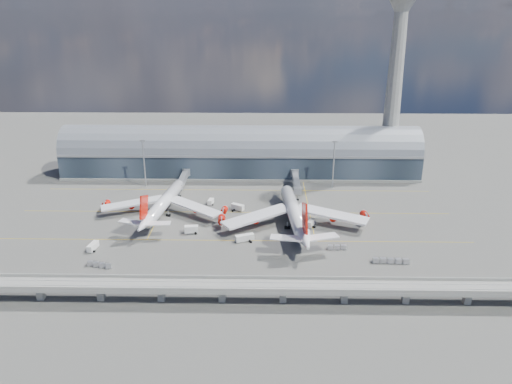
{
  "coord_description": "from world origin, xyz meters",
  "views": [
    {
      "loc": [
        13.68,
        -195.92,
        91.36
      ],
      "look_at": [
        10.01,
        10.0,
        14.0
      ],
      "focal_mm": 35.0,
      "sensor_mm": 36.0,
      "label": 1
    }
  ],
  "objects_px": {
    "service_truck_2": "(245,238)",
    "service_truck_3": "(311,223)",
    "service_truck_1": "(191,229)",
    "control_tower": "(395,82)",
    "airliner_right": "(294,214)",
    "cargo_train_0": "(99,265)",
    "cargo_train_1": "(391,261)",
    "floodlight_mast_left": "(144,162)",
    "cargo_train_2": "(337,247)",
    "service_truck_4": "(211,202)",
    "airliner_left": "(163,204)",
    "service_truck_5": "(238,207)",
    "service_truck_0": "(93,246)",
    "floodlight_mast_right": "(334,163)"
  },
  "relations": [
    {
      "from": "service_truck_4",
      "to": "cargo_train_2",
      "type": "height_order",
      "value": "service_truck_4"
    },
    {
      "from": "control_tower",
      "to": "service_truck_3",
      "type": "distance_m",
      "value": 105.71
    },
    {
      "from": "airliner_left",
      "to": "service_truck_5",
      "type": "bearing_deg",
      "value": 16.82
    },
    {
      "from": "floodlight_mast_left",
      "to": "airliner_left",
      "type": "bearing_deg",
      "value": -66.37
    },
    {
      "from": "service_truck_3",
      "to": "cargo_train_1",
      "type": "distance_m",
      "value": 43.01
    },
    {
      "from": "service_truck_4",
      "to": "service_truck_5",
      "type": "bearing_deg",
      "value": -18.19
    },
    {
      "from": "service_truck_1",
      "to": "service_truck_5",
      "type": "xyz_separation_m",
      "value": [
        18.43,
        25.58,
        -0.13
      ]
    },
    {
      "from": "service_truck_5",
      "to": "cargo_train_0",
      "type": "distance_m",
      "value": 73.87
    },
    {
      "from": "service_truck_0",
      "to": "service_truck_5",
      "type": "relative_size",
      "value": 1.04
    },
    {
      "from": "service_truck_3",
      "to": "service_truck_1",
      "type": "bearing_deg",
      "value": -147.13
    },
    {
      "from": "control_tower",
      "to": "cargo_train_0",
      "type": "xyz_separation_m",
      "value": [
        -132.56,
        -116.17,
        -50.77
      ]
    },
    {
      "from": "floodlight_mast_right",
      "to": "airliner_left",
      "type": "distance_m",
      "value": 91.99
    },
    {
      "from": "control_tower",
      "to": "cargo_train_0",
      "type": "relative_size",
      "value": 10.23
    },
    {
      "from": "service_truck_1",
      "to": "service_truck_3",
      "type": "relative_size",
      "value": 0.98
    },
    {
      "from": "airliner_right",
      "to": "floodlight_mast_right",
      "type": "bearing_deg",
      "value": 60.36
    },
    {
      "from": "service_truck_2",
      "to": "cargo_train_0",
      "type": "bearing_deg",
      "value": 90.61
    },
    {
      "from": "service_truck_1",
      "to": "service_truck_0",
      "type": "bearing_deg",
      "value": 106.91
    },
    {
      "from": "cargo_train_2",
      "to": "service_truck_4",
      "type": "bearing_deg",
      "value": 52.12
    },
    {
      "from": "service_truck_2",
      "to": "cargo_train_0",
      "type": "distance_m",
      "value": 57.89
    },
    {
      "from": "service_truck_2",
      "to": "cargo_train_1",
      "type": "relative_size",
      "value": 0.58
    },
    {
      "from": "control_tower",
      "to": "service_truck_1",
      "type": "height_order",
      "value": "control_tower"
    },
    {
      "from": "airliner_right",
      "to": "cargo_train_0",
      "type": "height_order",
      "value": "airliner_right"
    },
    {
      "from": "service_truck_5",
      "to": "floodlight_mast_right",
      "type": "bearing_deg",
      "value": -26.26
    },
    {
      "from": "service_truck_4",
      "to": "cargo_train_1",
      "type": "xyz_separation_m",
      "value": [
        73.99,
        -58.07,
        -0.37
      ]
    },
    {
      "from": "airliner_left",
      "to": "floodlight_mast_left",
      "type": "bearing_deg",
      "value": 120.73
    },
    {
      "from": "floodlight_mast_left",
      "to": "cargo_train_2",
      "type": "distance_m",
      "value": 118.37
    },
    {
      "from": "service_truck_2",
      "to": "service_truck_3",
      "type": "relative_size",
      "value": 1.33
    },
    {
      "from": "service_truck_1",
      "to": "service_truck_3",
      "type": "height_order",
      "value": "service_truck_1"
    },
    {
      "from": "service_truck_4",
      "to": "cargo_train_0",
      "type": "height_order",
      "value": "service_truck_4"
    },
    {
      "from": "service_truck_4",
      "to": "floodlight_mast_left",
      "type": "bearing_deg",
      "value": 156.17
    },
    {
      "from": "floodlight_mast_left",
      "to": "service_truck_0",
      "type": "height_order",
      "value": "floodlight_mast_left"
    },
    {
      "from": "control_tower",
      "to": "floodlight_mast_left",
      "type": "distance_m",
      "value": 143.01
    },
    {
      "from": "control_tower",
      "to": "service_truck_3",
      "type": "height_order",
      "value": "control_tower"
    },
    {
      "from": "control_tower",
      "to": "cargo_train_2",
      "type": "bearing_deg",
      "value": -112.79
    },
    {
      "from": "cargo_train_0",
      "to": "cargo_train_1",
      "type": "xyz_separation_m",
      "value": [
        109.06,
        4.83,
        0.09
      ]
    },
    {
      "from": "cargo_train_2",
      "to": "cargo_train_1",
      "type": "bearing_deg",
      "value": -118.15
    },
    {
      "from": "cargo_train_1",
      "to": "airliner_left",
      "type": "bearing_deg",
      "value": 61.26
    },
    {
      "from": "service_truck_1",
      "to": "cargo_train_1",
      "type": "distance_m",
      "value": 82.79
    },
    {
      "from": "service_truck_0",
      "to": "service_truck_5",
      "type": "distance_m",
      "value": 69.41
    },
    {
      "from": "service_truck_1",
      "to": "service_truck_5",
      "type": "height_order",
      "value": "service_truck_1"
    },
    {
      "from": "control_tower",
      "to": "airliner_right",
      "type": "relative_size",
      "value": 1.47
    },
    {
      "from": "service_truck_1",
      "to": "cargo_train_1",
      "type": "xyz_separation_m",
      "value": [
        78.86,
        -25.2,
        -0.71
      ]
    },
    {
      "from": "service_truck_3",
      "to": "cargo_train_2",
      "type": "relative_size",
      "value": 0.79
    },
    {
      "from": "control_tower",
      "to": "cargo_train_2",
      "type": "height_order",
      "value": "control_tower"
    },
    {
      "from": "control_tower",
      "to": "service_truck_4",
      "type": "distance_m",
      "value": 121.95
    },
    {
      "from": "service_truck_0",
      "to": "service_truck_1",
      "type": "relative_size",
      "value": 1.15
    },
    {
      "from": "service_truck_2",
      "to": "cargo_train_1",
      "type": "bearing_deg",
      "value": -130.27
    },
    {
      "from": "airliner_left",
      "to": "service_truck_5",
      "type": "xyz_separation_m",
      "value": [
        34.26,
        5.87,
        -3.94
      ]
    },
    {
      "from": "floodlight_mast_left",
      "to": "service_truck_2",
      "type": "xyz_separation_m",
      "value": [
        55.69,
        -65.45,
        -12.15
      ]
    },
    {
      "from": "service_truck_0",
      "to": "service_truck_1",
      "type": "distance_m",
      "value": 40.4
    }
  ]
}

